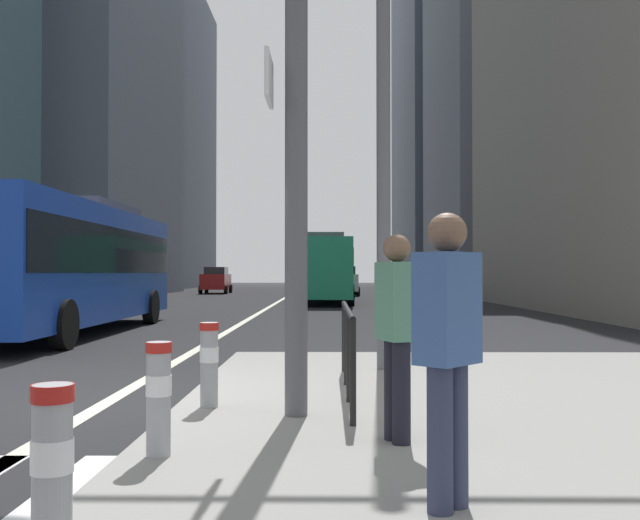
{
  "coord_description": "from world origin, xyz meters",
  "views": [
    {
      "loc": [
        2.57,
        -8.24,
        1.52
      ],
      "look_at": [
        2.23,
        24.0,
        2.1
      ],
      "focal_mm": 39.75,
      "sensor_mm": 36.0,
      "label": 1
    }
  ],
  "objects_px": {
    "traffic_signal_gantry": "(74,5)",
    "bollard_left": "(159,392)",
    "bollard_right": "(209,360)",
    "pedestrian_walking": "(447,344)",
    "bollard_front": "(52,467)",
    "car_receding_near": "(343,281)",
    "car_oncoming_mid": "(216,280)",
    "city_bus_red_receding": "(326,267)",
    "street_lamp_post": "(383,11)",
    "pedestrian_waiting": "(397,327)",
    "city_bus_blue_oncoming": "(68,260)"
  },
  "relations": [
    {
      "from": "traffic_signal_gantry",
      "to": "bollard_left",
      "type": "distance_m",
      "value": 4.0
    },
    {
      "from": "bollard_right",
      "to": "pedestrian_walking",
      "type": "distance_m",
      "value": 3.68
    },
    {
      "from": "bollard_front",
      "to": "car_receding_near",
      "type": "bearing_deg",
      "value": 87.0
    },
    {
      "from": "car_oncoming_mid",
      "to": "traffic_signal_gantry",
      "type": "relative_size",
      "value": 0.68
    },
    {
      "from": "city_bus_red_receding",
      "to": "traffic_signal_gantry",
      "type": "bearing_deg",
      "value": -94.61
    },
    {
      "from": "street_lamp_post",
      "to": "pedestrian_walking",
      "type": "relative_size",
      "value": 4.65
    },
    {
      "from": "traffic_signal_gantry",
      "to": "pedestrian_walking",
      "type": "height_order",
      "value": "traffic_signal_gantry"
    },
    {
      "from": "pedestrian_waiting",
      "to": "pedestrian_walking",
      "type": "bearing_deg",
      "value": -85.41
    },
    {
      "from": "car_oncoming_mid",
      "to": "pedestrian_walking",
      "type": "distance_m",
      "value": 48.75
    },
    {
      "from": "car_receding_near",
      "to": "bollard_left",
      "type": "relative_size",
      "value": 4.88
    },
    {
      "from": "city_bus_blue_oncoming",
      "to": "car_receding_near",
      "type": "relative_size",
      "value": 2.71
    },
    {
      "from": "street_lamp_post",
      "to": "bollard_right",
      "type": "distance_m",
      "value": 5.82
    },
    {
      "from": "street_lamp_post",
      "to": "bollard_left",
      "type": "relative_size",
      "value": 9.39
    },
    {
      "from": "pedestrian_waiting",
      "to": "bollard_right",
      "type": "bearing_deg",
      "value": 140.3
    },
    {
      "from": "traffic_signal_gantry",
      "to": "bollard_right",
      "type": "height_order",
      "value": "traffic_signal_gantry"
    },
    {
      "from": "city_bus_blue_oncoming",
      "to": "bollard_left",
      "type": "relative_size",
      "value": 13.22
    },
    {
      "from": "bollard_left",
      "to": "pedestrian_walking",
      "type": "bearing_deg",
      "value": -30.83
    },
    {
      "from": "bollard_right",
      "to": "bollard_left",
      "type": "bearing_deg",
      "value": -91.57
    },
    {
      "from": "city_bus_red_receding",
      "to": "street_lamp_post",
      "type": "xyz_separation_m",
      "value": [
        0.89,
        -26.18,
        3.45
      ]
    },
    {
      "from": "bollard_left",
      "to": "pedestrian_waiting",
      "type": "distance_m",
      "value": 1.94
    },
    {
      "from": "street_lamp_post",
      "to": "bollard_right",
      "type": "xyz_separation_m",
      "value": [
        -2.01,
        -2.87,
        -4.65
      ]
    },
    {
      "from": "car_receding_near",
      "to": "traffic_signal_gantry",
      "type": "relative_size",
      "value": 0.64
    },
    {
      "from": "car_receding_near",
      "to": "bollard_right",
      "type": "height_order",
      "value": "car_receding_near"
    },
    {
      "from": "city_bus_red_receding",
      "to": "pedestrian_walking",
      "type": "height_order",
      "value": "city_bus_red_receding"
    },
    {
      "from": "car_receding_near",
      "to": "car_oncoming_mid",
      "type": "bearing_deg",
      "value": 151.11
    },
    {
      "from": "car_oncoming_mid",
      "to": "bollard_right",
      "type": "relative_size",
      "value": 5.13
    },
    {
      "from": "city_bus_blue_oncoming",
      "to": "car_oncoming_mid",
      "type": "distance_m",
      "value": 34.65
    },
    {
      "from": "city_bus_blue_oncoming",
      "to": "pedestrian_walking",
      "type": "xyz_separation_m",
      "value": [
        7.12,
        -13.34,
        -0.73
      ]
    },
    {
      "from": "city_bus_red_receding",
      "to": "pedestrian_walking",
      "type": "bearing_deg",
      "value": -88.6
    },
    {
      "from": "bollard_right",
      "to": "pedestrian_walking",
      "type": "height_order",
      "value": "pedestrian_walking"
    },
    {
      "from": "city_bus_blue_oncoming",
      "to": "bollard_front",
      "type": "height_order",
      "value": "city_bus_blue_oncoming"
    },
    {
      "from": "car_oncoming_mid",
      "to": "pedestrian_waiting",
      "type": "xyz_separation_m",
      "value": [
        8.78,
        -46.29,
        0.09
      ]
    },
    {
      "from": "car_receding_near",
      "to": "street_lamp_post",
      "type": "bearing_deg",
      "value": -90.36
    },
    {
      "from": "bollard_right",
      "to": "pedestrian_walking",
      "type": "relative_size",
      "value": 0.5
    },
    {
      "from": "car_oncoming_mid",
      "to": "bollard_left",
      "type": "relative_size",
      "value": 5.18
    },
    {
      "from": "car_receding_near",
      "to": "pedestrian_walking",
      "type": "bearing_deg",
      "value": -90.45
    },
    {
      "from": "city_bus_red_receding",
      "to": "bollard_front",
      "type": "xyz_separation_m",
      "value": [
        -1.17,
        -33.03,
        -1.21
      ]
    },
    {
      "from": "city_bus_blue_oncoming",
      "to": "bollard_front",
      "type": "xyz_separation_m",
      "value": [
        5.16,
        -14.21,
        -1.21
      ]
    },
    {
      "from": "car_receding_near",
      "to": "traffic_signal_gantry",
      "type": "bearing_deg",
      "value": -94.98
    },
    {
      "from": "city_bus_blue_oncoming",
      "to": "city_bus_red_receding",
      "type": "relative_size",
      "value": 0.96
    },
    {
      "from": "city_bus_blue_oncoming",
      "to": "city_bus_red_receding",
      "type": "bearing_deg",
      "value": 71.41
    },
    {
      "from": "car_oncoming_mid",
      "to": "pedestrian_walking",
      "type": "xyz_separation_m",
      "value": [
        8.91,
        -47.93,
        0.12
      ]
    },
    {
      "from": "city_bus_blue_oncoming",
      "to": "pedestrian_walking",
      "type": "height_order",
      "value": "city_bus_blue_oncoming"
    },
    {
      "from": "bollard_front",
      "to": "pedestrian_walking",
      "type": "distance_m",
      "value": 2.2
    },
    {
      "from": "city_bus_red_receding",
      "to": "car_oncoming_mid",
      "type": "relative_size",
      "value": 2.65
    },
    {
      "from": "city_bus_red_receding",
      "to": "street_lamp_post",
      "type": "distance_m",
      "value": 26.42
    },
    {
      "from": "bollard_left",
      "to": "street_lamp_post",
      "type": "bearing_deg",
      "value": 66.76
    },
    {
      "from": "car_receding_near",
      "to": "pedestrian_walking",
      "type": "relative_size",
      "value": 2.42
    },
    {
      "from": "city_bus_red_receding",
      "to": "pedestrian_waiting",
      "type": "bearing_deg",
      "value": -88.77
    },
    {
      "from": "car_oncoming_mid",
      "to": "bollard_left",
      "type": "xyz_separation_m",
      "value": [
        6.95,
        -46.76,
        -0.37
      ]
    }
  ]
}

